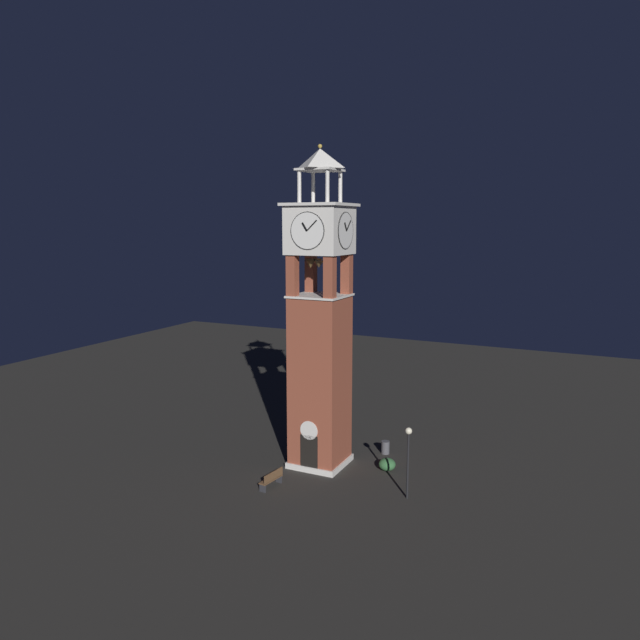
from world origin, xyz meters
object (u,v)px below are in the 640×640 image
(park_bench, at_px, (272,479))
(trash_bin, at_px, (385,447))
(clock_tower, at_px, (320,336))
(lamp_post, at_px, (408,449))

(park_bench, relative_size, trash_bin, 2.05)
(clock_tower, relative_size, trash_bin, 23.22)
(park_bench, xyz_separation_m, trash_bin, (3.90, 7.37, -0.08))
(clock_tower, xyz_separation_m, park_bench, (-0.94, -4.10, -7.34))
(lamp_post, xyz_separation_m, trash_bin, (-3.15, 5.40, -2.28))
(trash_bin, bearing_deg, clock_tower, -132.15)
(clock_tower, height_order, trash_bin, clock_tower)
(park_bench, height_order, trash_bin, park_bench)
(park_bench, height_order, lamp_post, lamp_post)
(clock_tower, distance_m, trash_bin, 8.64)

